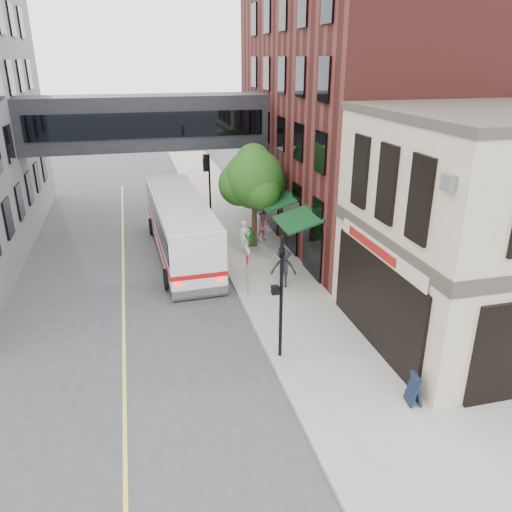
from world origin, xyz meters
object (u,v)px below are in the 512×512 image
pedestrian_c (284,268)px  newspaper_box (249,237)px  pedestrian_a (245,238)px  bus (180,224)px  sandwich_board (414,389)px  pedestrian_b (263,227)px

pedestrian_c → newspaper_box: (-0.29, 5.70, -0.42)m
pedestrian_a → pedestrian_c: (0.77, -4.48, 0.01)m
bus → pedestrian_a: (3.28, -1.12, -0.67)m
bus → pedestrian_a: 3.53m
pedestrian_c → sandwich_board: (1.41, -8.94, -0.43)m
pedestrian_c → bus: bearing=146.3°
bus → pedestrian_c: (4.06, -5.60, -0.67)m
pedestrian_b → newspaper_box: size_ratio=1.69×
newspaper_box → pedestrian_c: bearing=-69.1°
bus → sandwich_board: bearing=-69.4°
bus → pedestrian_c: 6.95m
pedestrian_a → newspaper_box: (0.48, 1.22, -0.41)m
bus → newspaper_box: bearing=1.5°
newspaper_box → bus: bearing=-160.5°
sandwich_board → pedestrian_b: bearing=101.4°
sandwich_board → pedestrian_a: bearing=108.0°
bus → pedestrian_b: bearing=7.5°
bus → pedestrian_a: size_ratio=6.33×
sandwich_board → newspaper_box: bearing=105.4°
pedestrian_a → bus: bearing=142.8°
newspaper_box → pedestrian_b: bearing=46.0°
newspaper_box → sandwich_board: 14.74m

